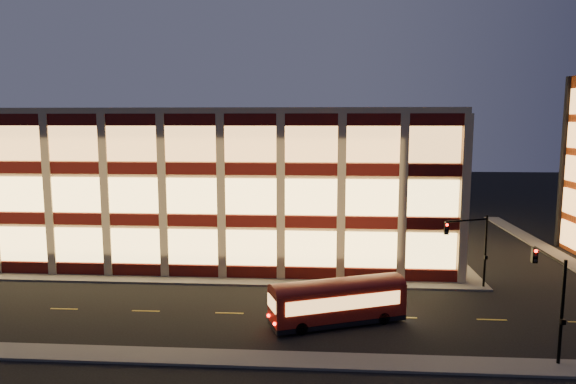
{
  "coord_description": "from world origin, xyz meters",
  "views": [
    {
      "loc": [
        10.45,
        -40.14,
        13.33
      ],
      "look_at": [
        7.18,
        8.0,
        6.71
      ],
      "focal_mm": 32.0,
      "sensor_mm": 36.0,
      "label": 1
    }
  ],
  "objects": [
    {
      "name": "sidewalk_tower_west",
      "position": [
        34.0,
        17.0,
        0.07
      ],
      "size": [
        2.0,
        30.0,
        0.15
      ],
      "primitive_type": "cube",
      "color": "#514F4C",
      "rests_on": "ground"
    },
    {
      "name": "ground",
      "position": [
        0.0,
        0.0,
        0.0
      ],
      "size": [
        200.0,
        200.0,
        0.0
      ],
      "primitive_type": "plane",
      "color": "black",
      "rests_on": "ground"
    },
    {
      "name": "sidewalk_office_east",
      "position": [
        23.0,
        17.0,
        0.07
      ],
      "size": [
        2.0,
        30.0,
        0.15
      ],
      "primitive_type": "cube",
      "color": "#514F4C",
      "rests_on": "ground"
    },
    {
      "name": "trolley_bus",
      "position": [
        11.52,
        -7.34,
        1.69
      ],
      "size": [
        9.22,
        5.36,
        3.05
      ],
      "rotation": [
        0.0,
        0.0,
        0.37
      ],
      "color": "maroon",
      "rests_on": "ground"
    },
    {
      "name": "traffic_signal_far",
      "position": [
        22.21,
        0.24,
        4.11
      ],
      "size": [
        3.79,
        1.87,
        6.0
      ],
      "color": "black",
      "rests_on": "ground"
    },
    {
      "name": "sidewalk_office_south",
      "position": [
        -3.0,
        1.0,
        0.07
      ],
      "size": [
        54.0,
        2.0,
        0.15
      ],
      "primitive_type": "cube",
      "color": "#514F4C",
      "rests_on": "ground"
    },
    {
      "name": "sidewalk_near",
      "position": [
        0.0,
        -13.0,
        0.07
      ],
      "size": [
        100.0,
        2.0,
        0.15
      ],
      "primitive_type": "cube",
      "color": "#514F4C",
      "rests_on": "ground"
    },
    {
      "name": "traffic_signal_near",
      "position": [
        23.5,
        -11.03,
        4.13
      ],
      "size": [
        0.32,
        4.45,
        6.0
      ],
      "color": "black",
      "rests_on": "ground"
    },
    {
      "name": "office_building",
      "position": [
        -2.91,
        16.91,
        7.25
      ],
      "size": [
        50.45,
        30.45,
        14.5
      ],
      "color": "tan",
      "rests_on": "ground"
    }
  ]
}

